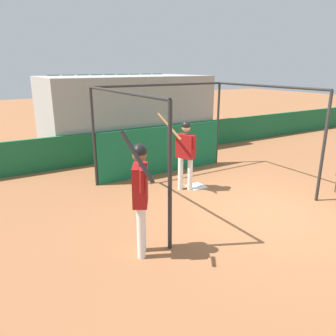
% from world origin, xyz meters
% --- Properties ---
extents(ground_plane, '(60.00, 60.00, 0.00)m').
position_xyz_m(ground_plane, '(0.00, 0.00, 0.00)').
color(ground_plane, '#935B38').
extents(outfield_wall, '(24.00, 0.12, 1.00)m').
position_xyz_m(outfield_wall, '(0.00, 5.43, 0.50)').
color(outfield_wall, '#196038').
rests_on(outfield_wall, ground).
extents(bleacher_section, '(5.95, 3.20, 2.68)m').
position_xyz_m(bleacher_section, '(0.00, 7.09, 1.33)').
color(bleacher_section, '#9E9E99').
rests_on(bleacher_section, ground).
extents(batting_cage, '(4.07, 3.71, 2.53)m').
position_xyz_m(batting_cage, '(-0.49, 2.88, 1.11)').
color(batting_cage, '#282828').
rests_on(batting_cage, ground).
extents(home_plate, '(0.44, 0.44, 0.02)m').
position_xyz_m(home_plate, '(-0.34, 2.00, 0.01)').
color(home_plate, white).
rests_on(home_plate, ground).
extents(player_batter, '(0.71, 0.79, 1.92)m').
position_xyz_m(player_batter, '(-0.70, 2.00, 1.05)').
color(player_batter, white).
rests_on(player_batter, ground).
extents(player_waiting, '(0.57, 0.80, 2.13)m').
position_xyz_m(player_waiting, '(-2.99, -0.11, 1.15)').
color(player_waiting, white).
rests_on(player_waiting, ground).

